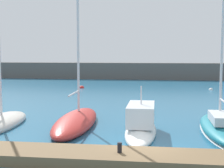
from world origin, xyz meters
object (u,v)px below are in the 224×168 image
motorboat_white_third (141,124)px  dock_bollard (120,148)px  mooring_buoy_red (82,88)px  sailboat_teal_fourth (222,126)px  mooring_buoy_white (211,90)px  sailboat_red_second (76,120)px

motorboat_white_third → dock_bollard: (-0.68, -5.64, 0.19)m
motorboat_white_third → mooring_buoy_red: bearing=21.1°
mooring_buoy_red → dock_bollard: 30.53m
mooring_buoy_red → sailboat_teal_fourth: bearing=-59.0°
motorboat_white_third → mooring_buoy_red: size_ratio=10.68×
motorboat_white_third → mooring_buoy_white: size_ratio=14.11×
motorboat_white_third → sailboat_red_second: bearing=74.9°
mooring_buoy_white → motorboat_white_third: bearing=-108.5°
motorboat_white_third → sailboat_teal_fourth: sailboat_teal_fourth is taller
sailboat_red_second → motorboat_white_third: 4.44m
mooring_buoy_white → dock_bollard: 30.72m
motorboat_white_third → mooring_buoy_white: (7.96, 23.83, -0.53)m
sailboat_teal_fourth → dock_bollard: size_ratio=30.67×
dock_bollard → mooring_buoy_white: bearing=73.7°
sailboat_red_second → dock_bollard: size_ratio=37.37×
dock_bollard → motorboat_white_third: bearing=83.1°
sailboat_red_second → dock_bollard: bearing=-153.5°
sailboat_teal_fourth → dock_bollard: 8.44m
motorboat_white_third → mooring_buoy_white: bearing=-18.2°
mooring_buoy_red → dock_bollard: bearing=-74.2°
motorboat_white_third → sailboat_teal_fourth: size_ratio=0.54×
sailboat_red_second → mooring_buoy_white: bearing=-29.7°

